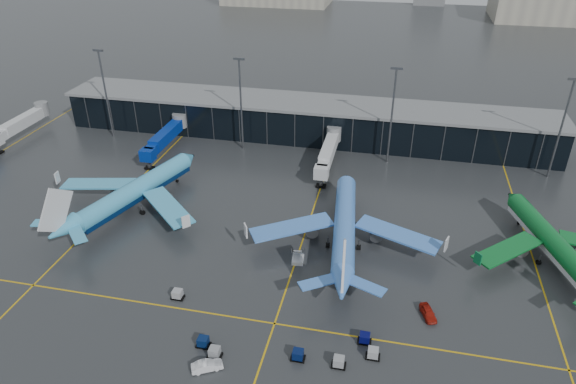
% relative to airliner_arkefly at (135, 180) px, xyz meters
% --- Properties ---
extents(ground, '(600.00, 600.00, 0.00)m').
position_rel_airliner_arkefly_xyz_m(ground, '(28.91, -14.57, -6.91)').
color(ground, '#282B2D').
rests_on(ground, ground).
extents(terminal_pier, '(142.00, 17.00, 10.70)m').
position_rel_airliner_arkefly_xyz_m(terminal_pier, '(28.91, 47.43, -1.49)').
color(terminal_pier, black).
rests_on(terminal_pier, ground).
extents(jet_bridges, '(94.00, 27.50, 7.20)m').
position_rel_airliner_arkefly_xyz_m(jet_bridges, '(-6.09, 28.42, -2.36)').
color(jet_bridges, '#595B60').
rests_on(jet_bridges, ground).
extents(flood_masts, '(203.00, 0.50, 25.50)m').
position_rel_airliner_arkefly_xyz_m(flood_masts, '(33.91, 35.43, 6.90)').
color(flood_masts, '#595B60').
rests_on(flood_masts, ground).
extents(taxi_lines, '(220.00, 120.00, 0.02)m').
position_rel_airliner_arkefly_xyz_m(taxi_lines, '(38.91, -3.96, -6.90)').
color(taxi_lines, gold).
rests_on(taxi_lines, ground).
extents(airliner_arkefly, '(50.97, 54.60, 13.82)m').
position_rel_airliner_arkefly_xyz_m(airliner_arkefly, '(0.00, 0.00, 0.00)').
color(airliner_arkefly, '#43ADDE').
rests_on(airliner_arkefly, ground).
extents(airliner_klm_near, '(43.87, 48.81, 13.88)m').
position_rel_airliner_arkefly_xyz_m(airliner_klm_near, '(47.13, -3.96, 0.03)').
color(airliner_klm_near, '#4584E5').
rests_on(airliner_klm_near, ground).
extents(airliner_aer_lingus, '(45.46, 48.71, 12.33)m').
position_rel_airliner_arkefly_xyz_m(airliner_aer_lingus, '(86.55, -0.53, -0.74)').
color(airliner_aer_lingus, '#0C6B2A').
rests_on(airliner_aer_lingus, ground).
extents(baggage_carts, '(36.55, 12.66, 1.70)m').
position_rel_airliner_arkefly_xyz_m(baggage_carts, '(40.75, -34.03, -6.15)').
color(baggage_carts, black).
rests_on(baggage_carts, ground).
extents(mobile_airstair, '(2.57, 3.44, 3.45)m').
position_rel_airliner_arkefly_xyz_m(mobile_airstair, '(39.31, -12.14, -6.14)').
color(mobile_airstair, white).
rests_on(mobile_airstair, ground).
extents(service_van_red, '(3.30, 4.95, 1.57)m').
position_rel_airliner_arkefly_xyz_m(service_van_red, '(63.58, -22.35, -6.13)').
color(service_van_red, '#9D170C').
rests_on(service_van_red, ground).
extents(service_van_white, '(4.87, 3.64, 1.53)m').
position_rel_airliner_arkefly_xyz_m(service_van_white, '(31.41, -40.94, -6.14)').
color(service_van_white, white).
rests_on(service_van_white, ground).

